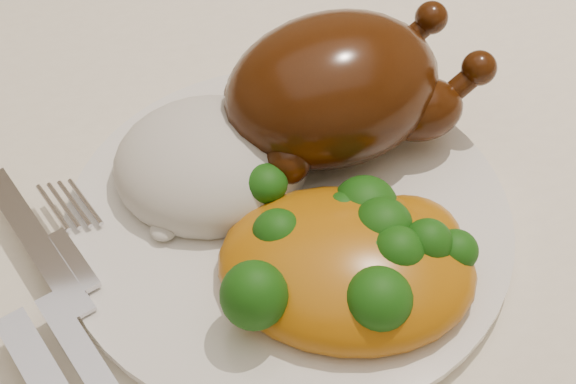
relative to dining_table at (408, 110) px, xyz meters
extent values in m
cube|color=brown|center=(0.00, 0.00, 0.07)|extent=(1.60, 0.90, 0.04)
cube|color=white|center=(0.00, 0.00, 0.10)|extent=(1.72, 1.02, 0.01)
cylinder|color=white|center=(-0.16, -0.18, 0.11)|extent=(0.29, 0.29, 0.01)
ellipsoid|color=#411D07|center=(-0.11, -0.13, 0.16)|extent=(0.16, 0.13, 0.09)
ellipsoid|color=#411D07|center=(-0.12, -0.13, 0.18)|extent=(0.07, 0.06, 0.04)
ellipsoid|color=#411D07|center=(-0.06, -0.15, 0.14)|extent=(0.05, 0.04, 0.04)
sphere|color=#411D07|center=(-0.02, -0.14, 0.17)|extent=(0.02, 0.02, 0.02)
ellipsoid|color=#411D07|center=(-0.07, -0.09, 0.14)|extent=(0.05, 0.04, 0.04)
sphere|color=#411D07|center=(-0.03, -0.08, 0.17)|extent=(0.02, 0.02, 0.02)
sphere|color=#411D07|center=(-0.15, -0.17, 0.14)|extent=(0.03, 0.03, 0.03)
sphere|color=#411D07|center=(-0.16, -0.10, 0.14)|extent=(0.03, 0.03, 0.03)
ellipsoid|color=silver|center=(-0.20, -0.14, 0.13)|extent=(0.14, 0.13, 0.06)
ellipsoid|color=#BA700B|center=(-0.14, -0.24, 0.12)|extent=(0.18, 0.16, 0.05)
ellipsoid|color=#BA700B|center=(-0.10, -0.23, 0.13)|extent=(0.07, 0.06, 0.03)
ellipsoid|color=#10420B|center=(-0.12, -0.24, 0.14)|extent=(0.03, 0.03, 0.03)
ellipsoid|color=#10420B|center=(-0.09, -0.24, 0.14)|extent=(0.03, 0.03, 0.03)
ellipsoid|color=#10420B|center=(-0.13, -0.27, 0.14)|extent=(0.04, 0.04, 0.03)
ellipsoid|color=#10420B|center=(-0.11, -0.23, 0.14)|extent=(0.03, 0.03, 0.03)
ellipsoid|color=#10420B|center=(-0.17, -0.18, 0.14)|extent=(0.03, 0.03, 0.02)
ellipsoid|color=#10420B|center=(-0.11, -0.25, 0.14)|extent=(0.03, 0.03, 0.03)
ellipsoid|color=#10420B|center=(-0.17, -0.21, 0.14)|extent=(0.03, 0.03, 0.03)
ellipsoid|color=#10420B|center=(-0.19, -0.25, 0.14)|extent=(0.04, 0.04, 0.04)
ellipsoid|color=#10420B|center=(-0.13, -0.21, 0.13)|extent=(0.03, 0.03, 0.03)
ellipsoid|color=#10420B|center=(-0.08, -0.25, 0.13)|extent=(0.03, 0.03, 0.02)
ellipsoid|color=#10420B|center=(-0.12, -0.20, 0.13)|extent=(0.04, 0.04, 0.03)
cube|color=silver|center=(-0.31, -0.17, 0.12)|extent=(0.06, 0.12, 0.00)
cube|color=silver|center=(-0.31, -0.26, 0.12)|extent=(0.05, 0.08, 0.01)
cube|color=silver|center=(-0.28, -0.25, 0.12)|extent=(0.04, 0.08, 0.01)
cube|color=silver|center=(-0.28, -0.17, 0.12)|extent=(0.05, 0.09, 0.00)
camera|label=1|loc=(-0.23, -0.49, 0.49)|focal=50.00mm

